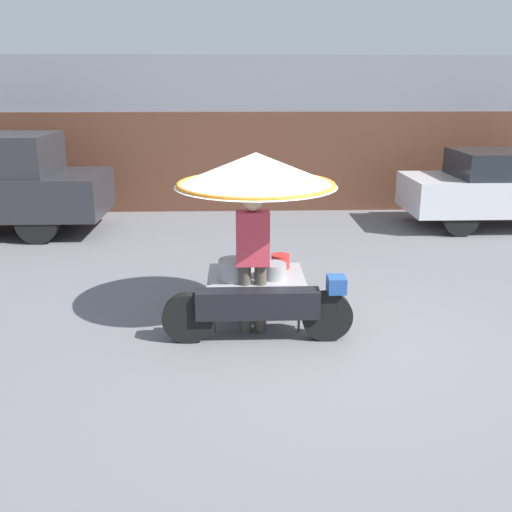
# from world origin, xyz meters

# --- Properties ---
(ground_plane) EXTENTS (36.00, 36.00, 0.00)m
(ground_plane) POSITION_xyz_m (0.00, 0.00, 0.00)
(ground_plane) COLOR slate
(shopfront_building) EXTENTS (28.00, 2.06, 3.40)m
(shopfront_building) POSITION_xyz_m (0.00, 7.79, 1.69)
(shopfront_building) COLOR gray
(shopfront_building) RESTS_ON ground
(vendor_motorcycle_cart) EXTENTS (2.16, 1.90, 2.07)m
(vendor_motorcycle_cart) POSITION_xyz_m (-0.59, 0.44, 1.61)
(vendor_motorcycle_cart) COLOR black
(vendor_motorcycle_cart) RESTS_ON ground
(vendor_person) EXTENTS (0.38, 0.22, 1.68)m
(vendor_person) POSITION_xyz_m (-0.64, 0.16, 0.95)
(vendor_person) COLOR #4C473D
(vendor_person) RESTS_ON ground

